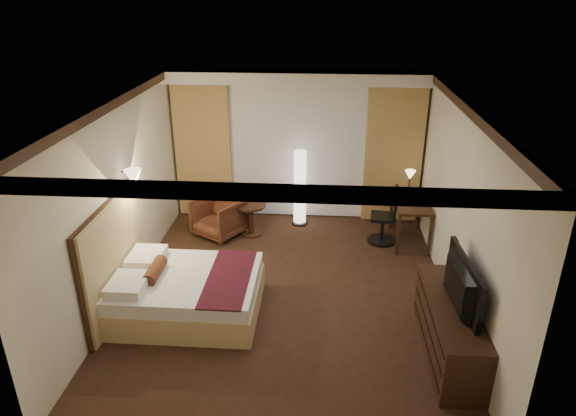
# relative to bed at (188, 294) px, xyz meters

# --- Properties ---
(floor) EXTENTS (4.50, 5.50, 0.01)m
(floor) POSITION_rel_bed_xyz_m (1.26, 0.52, -0.27)
(floor) COLOR black
(floor) RESTS_ON ground
(ceiling) EXTENTS (4.50, 5.50, 0.01)m
(ceiling) POSITION_rel_bed_xyz_m (1.26, 0.52, 2.43)
(ceiling) COLOR white
(ceiling) RESTS_ON back_wall
(back_wall) EXTENTS (4.50, 0.02, 2.70)m
(back_wall) POSITION_rel_bed_xyz_m (1.26, 3.27, 1.08)
(back_wall) COLOR beige
(back_wall) RESTS_ON floor
(left_wall) EXTENTS (0.02, 5.50, 2.70)m
(left_wall) POSITION_rel_bed_xyz_m (-0.99, 0.52, 1.08)
(left_wall) COLOR beige
(left_wall) RESTS_ON floor
(right_wall) EXTENTS (0.02, 5.50, 2.70)m
(right_wall) POSITION_rel_bed_xyz_m (3.51, 0.52, 1.08)
(right_wall) COLOR beige
(right_wall) RESTS_ON floor
(crown_molding) EXTENTS (4.50, 5.50, 0.12)m
(crown_molding) POSITION_rel_bed_xyz_m (1.26, 0.52, 2.37)
(crown_molding) COLOR black
(crown_molding) RESTS_ON ceiling
(soffit) EXTENTS (4.50, 0.50, 0.20)m
(soffit) POSITION_rel_bed_xyz_m (1.26, 3.02, 2.33)
(soffit) COLOR white
(soffit) RESTS_ON ceiling
(curtain_sheer) EXTENTS (2.48, 0.04, 2.45)m
(curtain_sheer) POSITION_rel_bed_xyz_m (1.26, 3.19, 0.98)
(curtain_sheer) COLOR silver
(curtain_sheer) RESTS_ON back_wall
(curtain_left_drape) EXTENTS (1.00, 0.14, 2.45)m
(curtain_left_drape) POSITION_rel_bed_xyz_m (-0.44, 3.13, 0.98)
(curtain_left_drape) COLOR tan
(curtain_left_drape) RESTS_ON back_wall
(curtain_right_drape) EXTENTS (1.00, 0.14, 2.45)m
(curtain_right_drape) POSITION_rel_bed_xyz_m (2.96, 3.13, 0.98)
(curtain_right_drape) COLOR tan
(curtain_right_drape) RESTS_ON back_wall
(wall_sconce) EXTENTS (0.24, 0.24, 0.24)m
(wall_sconce) POSITION_rel_bed_xyz_m (-0.83, 0.73, 1.35)
(wall_sconce) COLOR white
(wall_sconce) RESTS_ON left_wall
(bed) EXTENTS (1.86, 1.45, 0.55)m
(bed) POSITION_rel_bed_xyz_m (0.00, 0.00, 0.00)
(bed) COLOR white
(bed) RESTS_ON floor
(headboard) EXTENTS (0.12, 1.75, 1.50)m
(headboard) POSITION_rel_bed_xyz_m (-0.94, 0.00, 0.48)
(headboard) COLOR tan
(headboard) RESTS_ON floor
(armchair) EXTENTS (0.98, 0.97, 0.75)m
(armchair) POSITION_rel_bed_xyz_m (-0.04, 2.28, 0.10)
(armchair) COLOR #462415
(armchair) RESTS_ON floor
(side_table) EXTENTS (0.51, 0.51, 0.57)m
(side_table) POSITION_rel_bed_xyz_m (0.51, 2.35, 0.01)
(side_table) COLOR black
(side_table) RESTS_ON floor
(floor_lamp) EXTENTS (0.29, 0.29, 1.39)m
(floor_lamp) POSITION_rel_bed_xyz_m (1.33, 2.85, 0.42)
(floor_lamp) COLOR white
(floor_lamp) RESTS_ON floor
(desk) EXTENTS (0.55, 1.11, 0.75)m
(desk) POSITION_rel_bed_xyz_m (3.21, 2.28, 0.10)
(desk) COLOR black
(desk) RESTS_ON floor
(desk_lamp) EXTENTS (0.18, 0.18, 0.34)m
(desk_lamp) POSITION_rel_bed_xyz_m (3.21, 2.69, 0.65)
(desk_lamp) COLOR #FFD899
(desk_lamp) RESTS_ON desk
(office_chair) EXTENTS (0.53, 0.53, 0.99)m
(office_chair) POSITION_rel_bed_xyz_m (2.75, 2.23, 0.22)
(office_chair) COLOR black
(office_chair) RESTS_ON floor
(dresser) EXTENTS (0.50, 1.78, 0.69)m
(dresser) POSITION_rel_bed_xyz_m (3.26, -0.61, 0.07)
(dresser) COLOR black
(dresser) RESTS_ON floor
(television) EXTENTS (0.73, 1.19, 0.15)m
(television) POSITION_rel_bed_xyz_m (3.23, -0.61, 0.75)
(television) COLOR black
(television) RESTS_ON dresser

